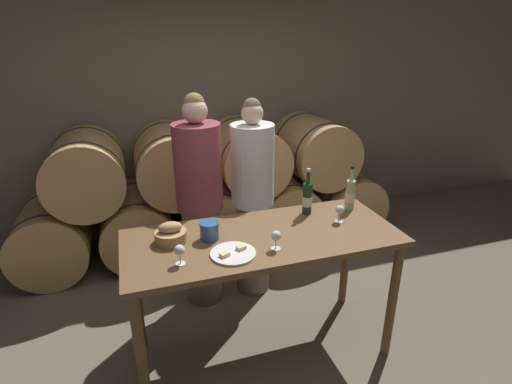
# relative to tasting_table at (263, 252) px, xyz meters

# --- Properties ---
(ground_plane) EXTENTS (10.00, 10.00, 0.00)m
(ground_plane) POSITION_rel_tasting_table_xyz_m (0.00, 0.00, -0.83)
(ground_plane) COLOR #726654
(stone_wall_back) EXTENTS (10.00, 0.12, 3.20)m
(stone_wall_back) POSITION_rel_tasting_table_xyz_m (0.00, 2.25, 0.77)
(stone_wall_back) COLOR gray
(stone_wall_back) RESTS_ON ground_plane
(barrel_stack) EXTENTS (3.86, 0.90, 1.34)m
(barrel_stack) POSITION_rel_tasting_table_xyz_m (0.00, 1.68, -0.20)
(barrel_stack) COLOR tan
(barrel_stack) RESTS_ON ground_plane
(tasting_table) EXTENTS (1.81, 0.75, 0.95)m
(tasting_table) POSITION_rel_tasting_table_xyz_m (0.00, 0.00, 0.00)
(tasting_table) COLOR brown
(tasting_table) RESTS_ON ground_plane
(person_left) EXTENTS (0.37, 0.37, 1.78)m
(person_left) POSITION_rel_tasting_table_xyz_m (-0.28, 0.76, 0.07)
(person_left) COLOR #756651
(person_left) RESTS_ON ground_plane
(person_right) EXTENTS (0.35, 0.35, 1.73)m
(person_right) POSITION_rel_tasting_table_xyz_m (0.17, 0.76, 0.04)
(person_right) COLOR #756651
(person_right) RESTS_ON ground_plane
(wine_bottle_red) EXTENTS (0.07, 0.07, 0.35)m
(wine_bottle_red) POSITION_rel_tasting_table_xyz_m (0.42, 0.23, 0.24)
(wine_bottle_red) COLOR #193819
(wine_bottle_red) RESTS_ON tasting_table
(wine_bottle_white) EXTENTS (0.07, 0.07, 0.34)m
(wine_bottle_white) POSITION_rel_tasting_table_xyz_m (0.75, 0.20, 0.24)
(wine_bottle_white) COLOR #ADBC7F
(wine_bottle_white) RESTS_ON tasting_table
(blue_crock) EXTENTS (0.13, 0.13, 0.12)m
(blue_crock) POSITION_rel_tasting_table_xyz_m (-0.34, 0.06, 0.19)
(blue_crock) COLOR #335693
(blue_crock) RESTS_ON tasting_table
(bread_basket) EXTENTS (0.20, 0.20, 0.14)m
(bread_basket) POSITION_rel_tasting_table_xyz_m (-0.58, 0.10, 0.18)
(bread_basket) COLOR tan
(bread_basket) RESTS_ON tasting_table
(cheese_plate) EXTENTS (0.28, 0.28, 0.04)m
(cheese_plate) POSITION_rel_tasting_table_xyz_m (-0.25, -0.17, 0.13)
(cheese_plate) COLOR white
(cheese_plate) RESTS_ON tasting_table
(wine_glass_far_left) EXTENTS (0.06, 0.06, 0.12)m
(wine_glass_far_left) POSITION_rel_tasting_table_xyz_m (-0.57, -0.18, 0.21)
(wine_glass_far_left) COLOR white
(wine_glass_far_left) RESTS_ON tasting_table
(wine_glass_left) EXTENTS (0.06, 0.06, 0.12)m
(wine_glass_left) POSITION_rel_tasting_table_xyz_m (0.02, -0.19, 0.21)
(wine_glass_left) COLOR white
(wine_glass_left) RESTS_ON tasting_table
(wine_glass_center) EXTENTS (0.06, 0.06, 0.12)m
(wine_glass_center) POSITION_rel_tasting_table_xyz_m (0.57, 0.03, 0.21)
(wine_glass_center) COLOR white
(wine_glass_center) RESTS_ON tasting_table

